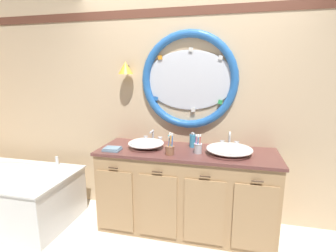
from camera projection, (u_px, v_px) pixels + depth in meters
name	position (u px, v px, depth m)	size (l,w,h in m)	color
ground_plane	(177.00, 240.00, 2.61)	(14.00, 14.00, 0.00)	silver
back_wall_assembly	(188.00, 105.00, 2.89)	(6.40, 0.26, 2.60)	#D6B78E
vanity_counter	(186.00, 190.00, 2.74)	(1.86, 0.65, 0.89)	tan
bathtub	(8.00, 191.00, 2.92)	(1.53, 0.86, 0.68)	white
sink_basin_left	(146.00, 143.00, 2.71)	(0.38, 0.38, 0.11)	white
sink_basin_right	(229.00, 149.00, 2.51)	(0.46, 0.46, 0.10)	white
faucet_set_left	(153.00, 137.00, 2.95)	(0.23, 0.13, 0.15)	silver
faucet_set_right	(229.00, 141.00, 2.74)	(0.21, 0.14, 0.18)	silver
toothbrush_holder_left	(170.00, 149.00, 2.50)	(0.10, 0.10, 0.22)	#996647
toothbrush_holder_right	(198.00, 148.00, 2.54)	(0.09, 0.09, 0.20)	silver
soap_dispenser	(193.00, 140.00, 2.75)	(0.07, 0.07, 0.17)	#388EBC
folded_hand_towel	(112.00, 149.00, 2.64)	(0.18, 0.14, 0.03)	#7593A8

